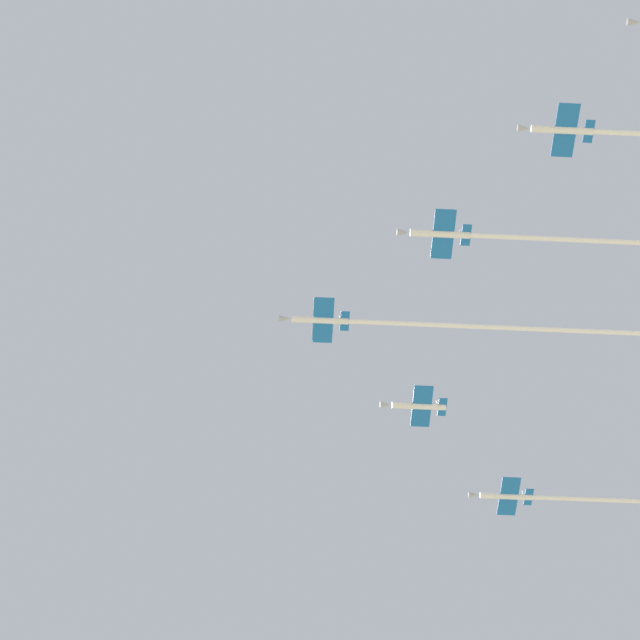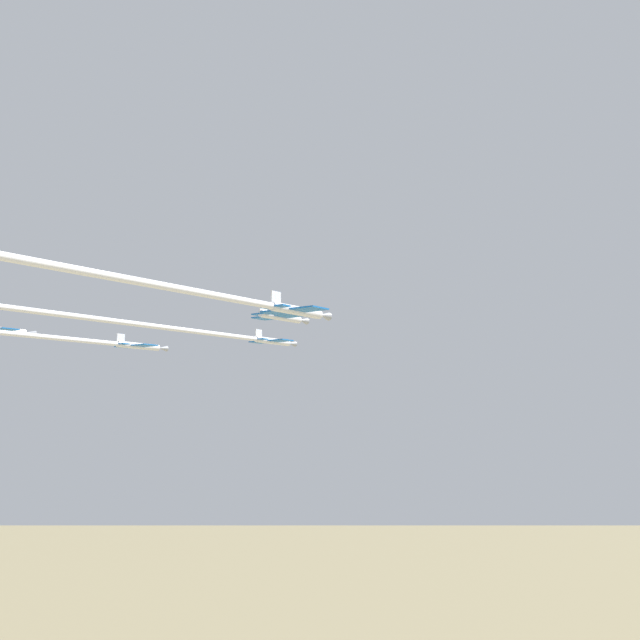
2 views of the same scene
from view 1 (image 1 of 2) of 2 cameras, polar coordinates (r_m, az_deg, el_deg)
The scene contains 4 objects.
jet_lead at distance 180.84m, azimuth 8.91°, elevation -0.37°, with size 76.83×39.71×2.57m.
jet_port_inner at distance 176.37m, azimuth 15.37°, elevation 4.24°, with size 74.67×38.63×2.57m.
jet_starboard_inner at distance 189.41m, azimuth 5.41°, elevation -4.76°, with size 11.99×9.39×2.57m.
jet_starboard_outer at distance 205.48m, azimuth 16.06°, elevation -9.56°, with size 62.92×32.78×2.57m.
Camera 1 is at (-57.84, -91.77, 1.75)m, focal length 57.84 mm.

